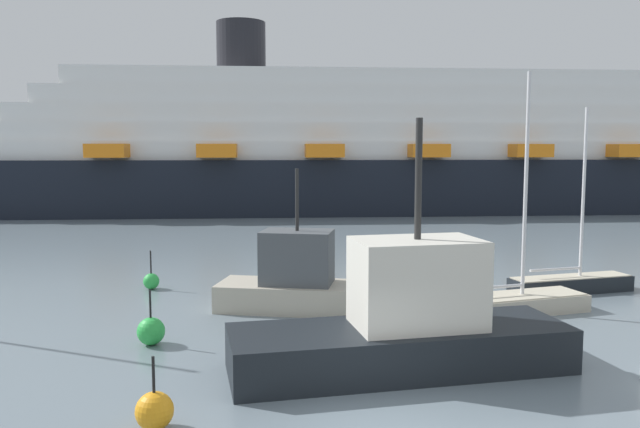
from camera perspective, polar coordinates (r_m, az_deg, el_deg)
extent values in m
cube|color=#BCB29E|center=(22.19, 16.89, -7.83)|extent=(5.45, 2.69, 0.58)
cube|color=beige|center=(22.12, 16.91, -7.06)|extent=(5.22, 2.53, 0.04)
cylinder|color=silver|center=(21.86, 18.10, 2.49)|extent=(0.13, 0.13, 7.39)
cylinder|color=silver|center=(21.63, 15.28, -6.41)|extent=(2.32, 0.66, 0.10)
cube|color=black|center=(26.05, 21.72, -5.96)|extent=(5.02, 2.05, 0.59)
cube|color=beige|center=(25.99, 21.75, -5.28)|extent=(4.81, 1.92, 0.04)
cylinder|color=silver|center=(25.83, 22.71, 1.75)|extent=(0.12, 0.12, 6.42)
cylinder|color=silver|center=(25.50, 20.51, -4.69)|extent=(2.18, 0.53, 0.09)
cube|color=black|center=(16.07, 7.22, -11.95)|extent=(8.69, 3.73, 1.10)
cube|color=silver|center=(15.80, 8.74, -6.16)|extent=(3.32, 2.38, 2.17)
cylinder|color=#262626|center=(15.47, 8.89, 3.14)|extent=(0.17, 0.17, 2.94)
cube|color=#BCB29E|center=(21.61, -1.27, -7.49)|extent=(6.29, 3.41, 0.91)
cube|color=#4C5156|center=(21.39, -2.07, -3.92)|extent=(2.66, 2.08, 1.81)
cylinder|color=#262626|center=(21.14, -2.09, 1.29)|extent=(0.12, 0.12, 2.09)
sphere|color=green|center=(25.63, -15.00, -5.89)|extent=(0.62, 0.62, 0.62)
cylinder|color=black|center=(25.49, -15.05, -4.21)|extent=(0.06, 0.06, 0.90)
sphere|color=orange|center=(13.28, -14.73, -16.83)|extent=(0.75, 0.75, 0.75)
cylinder|color=black|center=(13.01, -14.82, -13.84)|extent=(0.06, 0.06, 0.72)
sphere|color=green|center=(18.52, -15.03, -10.20)|extent=(0.78, 0.78, 0.78)
cylinder|color=black|center=(18.33, -15.09, -7.86)|extent=(0.06, 0.06, 0.78)
cube|color=black|center=(56.98, 8.23, 2.66)|extent=(83.12, 11.79, 4.57)
cube|color=white|center=(56.90, 8.27, 5.71)|extent=(76.47, 10.38, 1.50)
cube|color=white|center=(56.91, 8.30, 7.22)|extent=(71.88, 9.76, 1.50)
cube|color=white|center=(56.97, 8.32, 8.72)|extent=(67.29, 9.13, 1.50)
cube|color=white|center=(57.06, 8.34, 10.22)|extent=(62.70, 8.51, 1.50)
cube|color=white|center=(57.19, 8.36, 11.72)|extent=(58.12, 7.89, 1.50)
cube|color=orange|center=(50.99, -18.65, 5.45)|extent=(3.00, 2.33, 1.05)
cube|color=orange|center=(49.62, -9.27, 5.67)|extent=(3.00, 2.33, 1.05)
cube|color=orange|center=(49.63, 0.39, 5.75)|extent=(3.00, 2.33, 1.05)
cube|color=orange|center=(51.01, 9.77, 5.67)|extent=(3.00, 2.33, 1.05)
cube|color=orange|center=(53.66, 18.45, 5.46)|extent=(3.00, 2.33, 1.05)
cube|color=orange|center=(57.40, 26.14, 5.17)|extent=(3.00, 2.33, 1.05)
cylinder|color=black|center=(56.23, -7.15, 14.74)|extent=(4.19, 4.19, 4.15)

